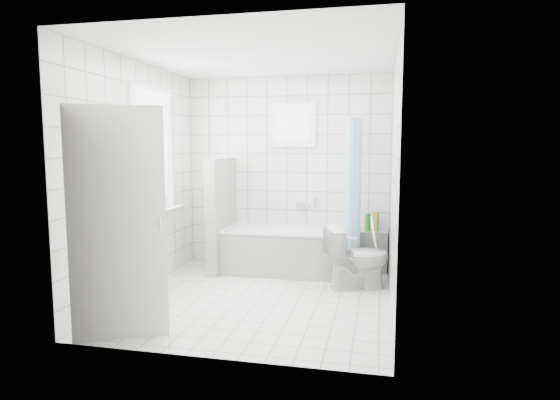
# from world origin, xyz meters

# --- Properties ---
(ground) EXTENTS (3.00, 3.00, 0.00)m
(ground) POSITION_xyz_m (0.00, 0.00, 0.00)
(ground) COLOR white
(ground) RESTS_ON ground
(ceiling) EXTENTS (3.00, 3.00, 0.00)m
(ceiling) POSITION_xyz_m (0.00, 0.00, 2.60)
(ceiling) COLOR white
(ceiling) RESTS_ON ground
(wall_back) EXTENTS (2.80, 0.02, 2.60)m
(wall_back) POSITION_xyz_m (0.00, 1.50, 1.30)
(wall_back) COLOR white
(wall_back) RESTS_ON ground
(wall_front) EXTENTS (2.80, 0.02, 2.60)m
(wall_front) POSITION_xyz_m (0.00, -1.50, 1.30)
(wall_front) COLOR white
(wall_front) RESTS_ON ground
(wall_left) EXTENTS (0.02, 3.00, 2.60)m
(wall_left) POSITION_xyz_m (-1.40, 0.00, 1.30)
(wall_left) COLOR white
(wall_left) RESTS_ON ground
(wall_right) EXTENTS (0.02, 3.00, 2.60)m
(wall_right) POSITION_xyz_m (1.40, 0.00, 1.30)
(wall_right) COLOR white
(wall_right) RESTS_ON ground
(window_left) EXTENTS (0.01, 0.90, 1.40)m
(window_left) POSITION_xyz_m (-1.35, 0.30, 1.60)
(window_left) COLOR white
(window_left) RESTS_ON wall_left
(window_back) EXTENTS (0.50, 0.01, 0.50)m
(window_back) POSITION_xyz_m (0.10, 1.46, 1.95)
(window_back) COLOR white
(window_back) RESTS_ON wall_back
(window_sill) EXTENTS (0.18, 1.02, 0.08)m
(window_sill) POSITION_xyz_m (-1.31, 0.30, 0.86)
(window_sill) COLOR white
(window_sill) RESTS_ON wall_left
(door) EXTENTS (0.73, 0.39, 2.00)m
(door) POSITION_xyz_m (-0.89, -1.30, 1.00)
(door) COLOR silver
(door) RESTS_ON ground
(bathtub) EXTENTS (1.75, 0.77, 0.58)m
(bathtub) POSITION_xyz_m (0.13, 1.12, 0.29)
(bathtub) COLOR white
(bathtub) RESTS_ON ground
(partition_wall) EXTENTS (0.15, 0.85, 1.50)m
(partition_wall) POSITION_xyz_m (-0.81, 1.07, 0.75)
(partition_wall) COLOR white
(partition_wall) RESTS_ON ground
(tiled_ledge) EXTENTS (0.40, 0.24, 0.55)m
(tiled_ledge) POSITION_xyz_m (1.18, 1.38, 0.28)
(tiled_ledge) COLOR white
(tiled_ledge) RESTS_ON ground
(toilet) EXTENTS (0.84, 0.67, 0.75)m
(toilet) POSITION_xyz_m (1.03, 0.59, 0.38)
(toilet) COLOR silver
(toilet) RESTS_ON ground
(curtain_rod) EXTENTS (0.02, 0.80, 0.02)m
(curtain_rod) POSITION_xyz_m (0.95, 1.10, 2.00)
(curtain_rod) COLOR silver
(curtain_rod) RESTS_ON wall_back
(shower_curtain) EXTENTS (0.14, 0.48, 1.78)m
(shower_curtain) POSITION_xyz_m (0.95, 0.97, 1.10)
(shower_curtain) COLOR #4C94E0
(shower_curtain) RESTS_ON curtain_rod
(tub_faucet) EXTENTS (0.18, 0.06, 0.06)m
(tub_faucet) POSITION_xyz_m (0.23, 1.46, 0.85)
(tub_faucet) COLOR silver
(tub_faucet) RESTS_ON wall_back
(sill_bottles) EXTENTS (0.14, 0.60, 0.30)m
(sill_bottles) POSITION_xyz_m (-1.30, 0.15, 1.03)
(sill_bottles) COLOR pink
(sill_bottles) RESTS_ON window_sill
(ledge_bottles) EXTENTS (0.18, 0.18, 0.26)m
(ledge_bottles) POSITION_xyz_m (1.17, 1.35, 0.67)
(ledge_bottles) COLOR #E3411A
(ledge_bottles) RESTS_ON tiled_ledge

